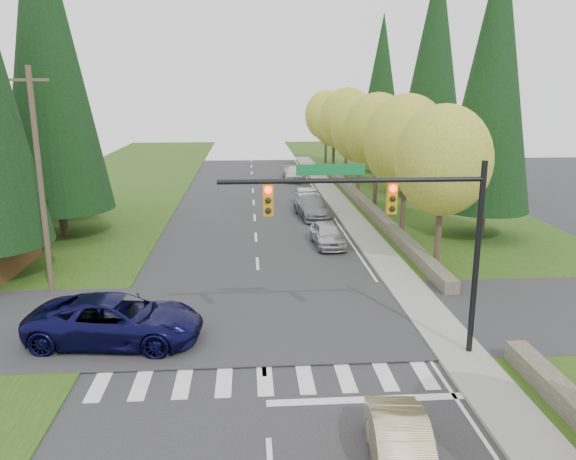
{
  "coord_description": "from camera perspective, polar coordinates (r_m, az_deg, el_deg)",
  "views": [
    {
      "loc": [
        -0.42,
        -13.02,
        9.05
      ],
      "look_at": [
        1.35,
        11.63,
        2.8
      ],
      "focal_mm": 35.0,
      "sensor_mm": 36.0,
      "label": 1
    }
  ],
  "objects": [
    {
      "name": "cross_street",
      "position": [
        22.89,
        -2.75,
        -9.12
      ],
      "size": [
        120.0,
        8.0,
        0.1
      ],
      "primitive_type": "cube",
      "color": "#28282B",
      "rests_on": "ground"
    },
    {
      "name": "parked_car_a",
      "position": [
        33.13,
        4.04,
        -0.44
      ],
      "size": [
        1.91,
        4.21,
        1.4
      ],
      "primitive_type": "imported",
      "rotation": [
        0.0,
        0.0,
        0.06
      ],
      "color": "#AFAFB4",
      "rests_on": "ground"
    },
    {
      "name": "suv_navy",
      "position": [
        21.6,
        -17.04,
        -8.73
      ],
      "size": [
        6.54,
        3.59,
        1.74
      ],
      "primitive_type": "imported",
      "rotation": [
        0.0,
        0.0,
        1.45
      ],
      "color": "#0B0B38",
      "rests_on": "ground"
    },
    {
      "name": "parked_car_b",
      "position": [
        40.42,
        2.54,
        2.33
      ],
      "size": [
        2.69,
        5.4,
        1.51
      ],
      "primitive_type": "imported",
      "rotation": [
        0.0,
        0.0,
        0.11
      ],
      "color": "slate",
      "rests_on": "ground"
    },
    {
      "name": "conifer_e_a",
      "position": [
        36.04,
        20.15,
        14.54
      ],
      "size": [
        5.44,
        5.44,
        17.8
      ],
      "color": "#38281C",
      "rests_on": "ground"
    },
    {
      "name": "conifer_w_e",
      "position": [
        43.23,
        -23.22,
        14.74
      ],
      "size": [
        5.78,
        5.78,
        18.8
      ],
      "color": "#38281C",
      "rests_on": "ground"
    },
    {
      "name": "curb_east",
      "position": [
        36.73,
        6.16,
        -0.05
      ],
      "size": [
        0.2,
        80.0,
        0.13
      ],
      "primitive_type": "cube",
      "color": "gray",
      "rests_on": "ground"
    },
    {
      "name": "conifer_w_c",
      "position": [
        36.96,
        -23.39,
        16.56
      ],
      "size": [
        6.46,
        6.46,
        20.8
      ],
      "color": "#38281C",
      "rests_on": "ground"
    },
    {
      "name": "decid_tree_5",
      "position": [
        62.85,
        4.69,
        10.94
      ],
      "size": [
        4.8,
        4.8,
        8.3
      ],
      "color": "#38281C",
      "rests_on": "ground"
    },
    {
      "name": "conifer_e_c",
      "position": [
        62.71,
        9.48,
        14.23
      ],
      "size": [
        5.1,
        5.1,
        16.8
      ],
      "color": "#38281C",
      "rests_on": "ground"
    },
    {
      "name": "stone_wall_north",
      "position": [
        44.81,
        7.59,
        2.87
      ],
      "size": [
        0.7,
        40.0,
        0.7
      ],
      "primitive_type": "cube",
      "color": "#4C4438",
      "rests_on": "ground"
    },
    {
      "name": "traffic_signal",
      "position": [
        18.62,
        10.91,
        1.31
      ],
      "size": [
        8.7,
        0.37,
        6.8
      ],
      "color": "black",
      "rests_on": "ground"
    },
    {
      "name": "utility_pole",
      "position": [
        26.91,
        -23.86,
        4.62
      ],
      "size": [
        1.6,
        0.24,
        10.0
      ],
      "color": "#473828",
      "rests_on": "ground"
    },
    {
      "name": "parked_car_c",
      "position": [
        44.36,
        1.95,
        3.3
      ],
      "size": [
        1.61,
        4.16,
        1.35
      ],
      "primitive_type": "imported",
      "rotation": [
        0.0,
        0.0,
        -0.04
      ],
      "color": "silver",
      "rests_on": "ground"
    },
    {
      "name": "parked_car_d",
      "position": [
        56.6,
        0.62,
        5.75
      ],
      "size": [
        2.17,
        4.51,
        1.48
      ],
      "primitive_type": "imported",
      "rotation": [
        0.0,
        0.0,
        -0.1
      ],
      "color": "silver",
      "rests_on": "ground"
    },
    {
      "name": "sidewalk_east",
      "position": [
        36.89,
        7.46,
        -0.03
      ],
      "size": [
        1.8,
        80.0,
        0.13
      ],
      "primitive_type": "cube",
      "color": "gray",
      "rests_on": "ground"
    },
    {
      "name": "conifer_e_b",
      "position": [
        49.52,
        14.6,
        15.77
      ],
      "size": [
        6.12,
        6.12,
        19.8
      ],
      "color": "#38281C",
      "rests_on": "ground"
    },
    {
      "name": "decid_tree_1",
      "position": [
        35.54,
        11.92,
        8.64
      ],
      "size": [
        5.2,
        5.2,
        8.8
      ],
      "color": "#38281C",
      "rests_on": "ground"
    },
    {
      "name": "decid_tree_0",
      "position": [
        28.89,
        15.49,
        6.82
      ],
      "size": [
        4.8,
        4.8,
        8.37
      ],
      "color": "#38281C",
      "rests_on": "ground"
    },
    {
      "name": "sedan_champagne",
      "position": [
        14.71,
        11.47,
        -20.95
      ],
      "size": [
        1.7,
        4.05,
        1.3
      ],
      "primitive_type": "imported",
      "rotation": [
        0.0,
        0.0,
        -0.08
      ],
      "color": "tan",
      "rests_on": "ground"
    },
    {
      "name": "decid_tree_2",
      "position": [
        42.23,
        9.06,
        9.78
      ],
      "size": [
        5.0,
        5.0,
        8.82
      ],
      "color": "#38281C",
      "rests_on": "ground"
    },
    {
      "name": "ground",
      "position": [
        15.87,
        -1.98,
        -20.61
      ],
      "size": [
        120.0,
        120.0,
        0.0
      ],
      "primitive_type": "plane",
      "color": "#28282B",
      "rests_on": "ground"
    },
    {
      "name": "decid_tree_3",
      "position": [
        49.1,
        7.31,
        10.13
      ],
      "size": [
        5.0,
        5.0,
        8.55
      ],
      "color": "#38281C",
      "rests_on": "ground"
    },
    {
      "name": "grass_east",
      "position": [
        36.77,
        17.44,
        -0.68
      ],
      "size": [
        14.0,
        110.0,
        0.06
      ],
      "primitive_type": "cube",
      "color": "#214612",
      "rests_on": "ground"
    },
    {
      "name": "parked_car_e",
      "position": [
        57.64,
        0.61,
        5.8
      ],
      "size": [
        2.34,
        4.61,
        1.28
      ],
      "primitive_type": "imported",
      "rotation": [
        0.0,
        0.0,
        0.13
      ],
      "color": "#AAABAF",
      "rests_on": "ground"
    },
    {
      "name": "grass_west",
      "position": [
        36.47,
        -24.14,
        -1.4
      ],
      "size": [
        14.0,
        110.0,
        0.06
      ],
      "primitive_type": "cube",
      "color": "#214612",
      "rests_on": "ground"
    },
    {
      "name": "decid_tree_6",
      "position": [
        69.76,
        3.9,
        11.54
      ],
      "size": [
        5.2,
        5.2,
        8.86
      ],
      "color": "#38281C",
      "rests_on": "ground"
    },
    {
      "name": "decid_tree_4",
      "position": [
        55.96,
        6.01,
        11.06
      ],
      "size": [
        5.4,
        5.4,
        9.18
      ],
      "color": "#38281C",
      "rests_on": "ground"
    }
  ]
}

